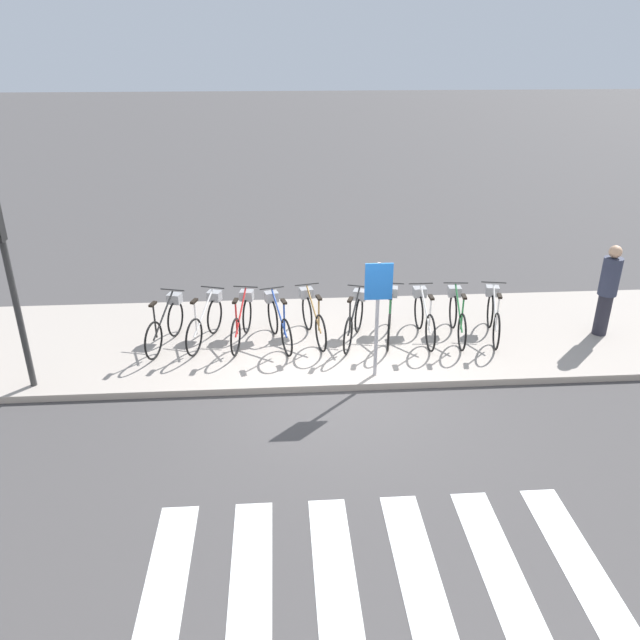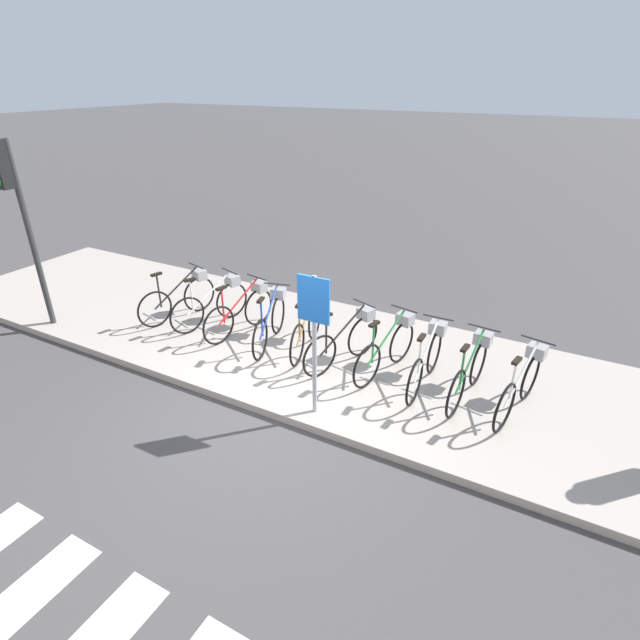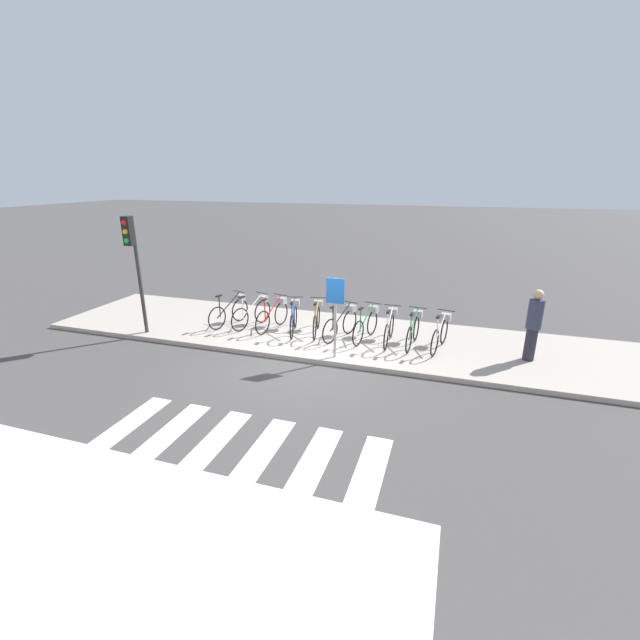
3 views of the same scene
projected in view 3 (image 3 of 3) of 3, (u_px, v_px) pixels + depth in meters
name	position (u px, v px, depth m)	size (l,w,h in m)	color
ground_plane	(308.00, 363.00, 10.43)	(120.00, 120.00, 0.00)	#423F3F
sidewalk	(330.00, 335.00, 12.08)	(16.36, 3.68, 0.12)	#9E9389
road_crosswalk	(100.00, 610.00, 4.49)	(4.95, 8.00, 0.01)	silver
parked_bicycle_0	(231.00, 310.00, 12.66)	(0.58, 1.58, 1.00)	black
parked_bicycle_1	(254.00, 312.00, 12.52)	(0.63, 1.56, 1.00)	black
parked_bicycle_2	(274.00, 314.00, 12.31)	(0.47, 1.60, 1.00)	black
parked_bicycle_3	(294.00, 317.00, 12.04)	(0.57, 1.58, 1.00)	black
parked_bicycle_4	(317.00, 318.00, 11.98)	(0.52, 1.60, 1.00)	black
parked_bicycle_5	(342.00, 322.00, 11.62)	(0.66, 1.55, 1.00)	black
parked_bicycle_6	(367.00, 324.00, 11.51)	(0.50, 1.60, 1.00)	black
parked_bicycle_7	(390.00, 327.00, 11.28)	(0.46, 1.62, 1.00)	black
parked_bicycle_8	(414.00, 329.00, 11.09)	(0.46, 1.62, 1.00)	black
parked_bicycle_9	(441.00, 332.00, 10.87)	(0.50, 1.60, 1.00)	black
pedestrian	(534.00, 324.00, 10.04)	(0.34, 0.34, 1.75)	#23232D
traffic_light	(133.00, 251.00, 11.31)	(0.24, 0.40, 3.23)	#2D2D2D
sign_post	(335.00, 304.00, 10.05)	(0.44, 0.07, 1.97)	#99999E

